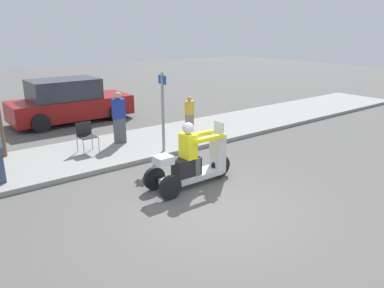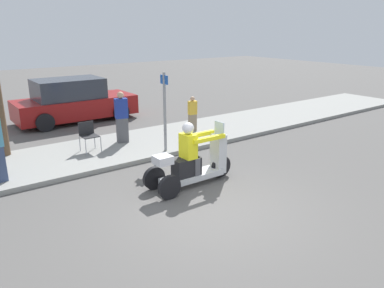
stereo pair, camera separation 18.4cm
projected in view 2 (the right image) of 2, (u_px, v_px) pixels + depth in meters
The scene contains 8 objects.
ground_plane at pixel (211, 211), 7.35m from camera, with size 60.00×60.00×0.00m, color #565451.
sidewalk_strip at pixel (111, 150), 10.88m from camera, with size 28.00×2.80×0.12m.
motorcycle_trike at pixel (193, 163), 8.45m from camera, with size 2.21×0.73×1.49m.
spectator_mid_group at pixel (192, 114), 12.48m from camera, with size 0.30×0.21×1.17m.
spectator_near_curb at pixel (122, 118), 11.18m from camera, with size 0.40×0.29×1.54m.
folding_chair_set_back at pixel (88, 133), 10.45m from camera, with size 0.47×0.47×0.82m.
parked_car_lot_far at pixel (74, 101), 14.25m from camera, with size 4.43×2.02×1.63m.
street_sign at pixel (165, 109), 10.26m from camera, with size 0.08×0.36×2.20m.
Camera 2 is at (-4.21, -5.12, 3.46)m, focal length 35.00 mm.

